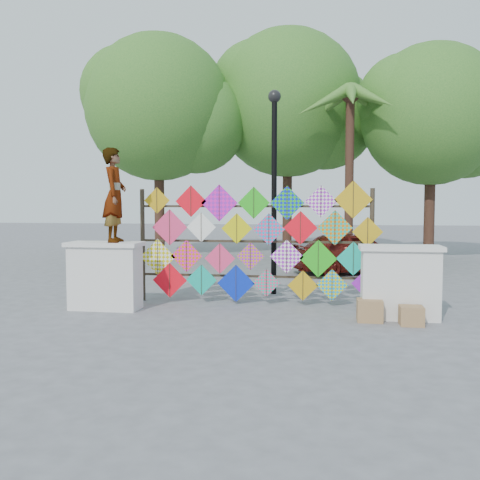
% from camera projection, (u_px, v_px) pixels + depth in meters
% --- Properties ---
extents(ground, '(80.00, 80.00, 0.00)m').
position_uv_depth(ground, '(248.00, 311.00, 9.94)').
color(ground, gray).
rests_on(ground, ground).
extents(parapet_left, '(1.40, 0.65, 1.28)m').
position_uv_depth(parapet_left, '(105.00, 275.00, 10.11)').
color(parapet_left, white).
rests_on(parapet_left, ground).
extents(parapet_right, '(1.40, 0.65, 1.28)m').
position_uv_depth(parapet_right, '(400.00, 282.00, 9.28)').
color(parapet_right, white).
rests_on(parapet_right, ground).
extents(kite_rack, '(4.86, 0.24, 2.45)m').
position_uv_depth(kite_rack, '(256.00, 243.00, 10.56)').
color(kite_rack, '#31271B').
rests_on(kite_rack, ground).
extents(tree_west, '(5.85, 5.20, 8.01)m').
position_uv_depth(tree_west, '(161.00, 109.00, 19.14)').
color(tree_west, '#43291D').
rests_on(tree_west, ground).
extents(tree_mid, '(6.30, 5.60, 8.61)m').
position_uv_depth(tree_mid, '(291.00, 104.00, 20.39)').
color(tree_mid, '#43291D').
rests_on(tree_mid, ground).
extents(tree_east, '(5.40, 4.80, 7.42)m').
position_uv_depth(tree_east, '(434.00, 116.00, 18.21)').
color(tree_east, '#43291D').
rests_on(tree_east, ground).
extents(palm_tree, '(3.62, 3.62, 5.83)m').
position_uv_depth(palm_tree, '(350.00, 111.00, 17.14)').
color(palm_tree, '#43291D').
rests_on(palm_tree, ground).
extents(vendor_woman, '(0.51, 0.70, 1.76)m').
position_uv_depth(vendor_woman, '(115.00, 195.00, 9.97)').
color(vendor_woman, '#99999E').
rests_on(vendor_woman, parapet_left).
extents(sedan, '(3.85, 2.75, 1.22)m').
position_uv_depth(sedan, '(353.00, 252.00, 15.21)').
color(sedan, '#54130E').
rests_on(sedan, ground).
extents(lamppost, '(0.28, 0.28, 4.46)m').
position_uv_depth(lamppost, '(274.00, 172.00, 11.68)').
color(lamppost, black).
rests_on(lamppost, ground).
extents(cardboard_box_near, '(0.42, 0.38, 0.38)m').
position_uv_depth(cardboard_box_near, '(370.00, 310.00, 9.09)').
color(cardboard_box_near, '#9B754B').
rests_on(cardboard_box_near, ground).
extents(cardboard_box_far, '(0.38, 0.35, 0.32)m').
position_uv_depth(cardboard_box_far, '(411.00, 316.00, 8.80)').
color(cardboard_box_far, '#9B754B').
rests_on(cardboard_box_far, ground).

